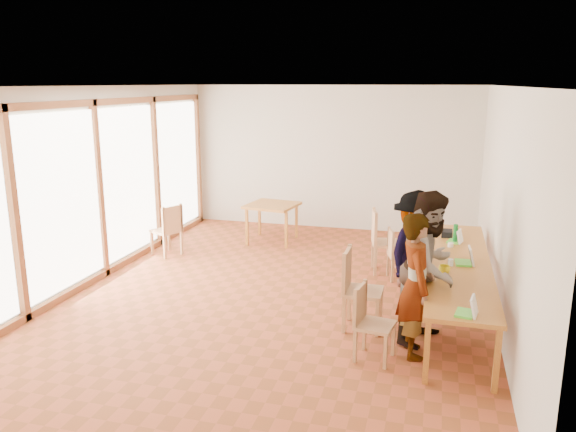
{
  "coord_description": "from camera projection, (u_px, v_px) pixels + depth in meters",
  "views": [
    {
      "loc": [
        2.16,
        -7.56,
        3.05
      ],
      "look_at": [
        0.03,
        0.32,
        1.1
      ],
      "focal_mm": 35.0,
      "sensor_mm": 36.0,
      "label": 1
    }
  ],
  "objects": [
    {
      "name": "green_bottle",
      "position": [
        455.0,
        234.0,
        8.21
      ],
      "size": [
        0.07,
        0.07,
        0.28
      ],
      "primitive_type": "cylinder",
      "color": "#116722",
      "rests_on": "communal_table"
    },
    {
      "name": "chair_empty",
      "position": [
        396.0,
        249.0,
        8.81
      ],
      "size": [
        0.47,
        0.47,
        0.43
      ],
      "rotation": [
        0.0,
        0.0,
        0.29
      ],
      "color": "tan",
      "rests_on": "ground"
    },
    {
      "name": "ceiling",
      "position": [
        280.0,
        84.0,
        7.66
      ],
      "size": [
        6.0,
        8.0,
        0.04
      ],
      "primitive_type": "cube",
      "color": "white",
      "rests_on": "wall_back"
    },
    {
      "name": "wall_right",
      "position": [
        503.0,
        205.0,
        7.25
      ],
      "size": [
        0.1,
        8.0,
        3.0
      ],
      "primitive_type": "cube",
      "color": "beige",
      "rests_on": "ground"
    },
    {
      "name": "laptop_mid",
      "position": [
        467.0,
        259.0,
        7.27
      ],
      "size": [
        0.25,
        0.29,
        0.23
      ],
      "rotation": [
        0.0,
        0.0,
        0.06
      ],
      "color": "#59DB39",
      "rests_on": "communal_table"
    },
    {
      "name": "black_pouch",
      "position": [
        447.0,
        233.0,
        8.6
      ],
      "size": [
        0.16,
        0.26,
        0.09
      ],
      "primitive_type": "cube",
      "color": "black",
      "rests_on": "communal_table"
    },
    {
      "name": "wall_back",
      "position": [
        332.0,
        158.0,
        11.77
      ],
      "size": [
        6.0,
        0.1,
        3.0
      ],
      "primitive_type": "cube",
      "color": "beige",
      "rests_on": "ground"
    },
    {
      "name": "chair_spare",
      "position": [
        169.0,
        225.0,
        9.99
      ],
      "size": [
        0.58,
        0.58,
        0.5
      ],
      "rotation": [
        0.0,
        0.0,
        2.69
      ],
      "color": "tan",
      "rests_on": "ground"
    },
    {
      "name": "laptop_near",
      "position": [
        469.0,
        310.0,
        5.67
      ],
      "size": [
        0.25,
        0.27,
        0.2
      ],
      "rotation": [
        0.0,
        0.0,
        -0.17
      ],
      "color": "#59DB39",
      "rests_on": "communal_table"
    },
    {
      "name": "side_table",
      "position": [
        272.0,
        208.0,
        10.9
      ],
      "size": [
        0.9,
        0.9,
        0.75
      ],
      "rotation": [
        0.0,
        0.0,
        -0.15
      ],
      "color": "#C0812A",
      "rests_on": "ground"
    },
    {
      "name": "wall_front",
      "position": [
        136.0,
        292.0,
        4.25
      ],
      "size": [
        6.0,
        0.1,
        3.0
      ],
      "primitive_type": "cube",
      "color": "beige",
      "rests_on": "ground"
    },
    {
      "name": "laptop_far",
      "position": [
        457.0,
        239.0,
        8.25
      ],
      "size": [
        0.25,
        0.27,
        0.2
      ],
      "rotation": [
        0.0,
        0.0,
        -0.25
      ],
      "color": "#59DB39",
      "rests_on": "communal_table"
    },
    {
      "name": "chair_near",
      "position": [
        367.0,
        314.0,
        6.26
      ],
      "size": [
        0.46,
        0.46,
        0.46
      ],
      "rotation": [
        0.0,
        0.0,
        -0.17
      ],
      "color": "tan",
      "rests_on": "ground"
    },
    {
      "name": "chair_mid",
      "position": [
        355.0,
        280.0,
        7.03
      ],
      "size": [
        0.48,
        0.48,
        0.55
      ],
      "rotation": [
        0.0,
        0.0,
        -0.0
      ],
      "color": "tan",
      "rests_on": "ground"
    },
    {
      "name": "yellow_mug",
      "position": [
        444.0,
        270.0,
        6.89
      ],
      "size": [
        0.16,
        0.16,
        0.11
      ],
      "primitive_type": "imported",
      "rotation": [
        0.0,
        0.0,
        -0.21
      ],
      "color": "yellow",
      "rests_on": "communal_table"
    },
    {
      "name": "pink_phone",
      "position": [
        456.0,
        234.0,
        8.71
      ],
      "size": [
        0.05,
        0.1,
        0.01
      ],
      "primitive_type": "cube",
      "color": "#CF4056",
      "rests_on": "communal_table"
    },
    {
      "name": "person_mid",
      "position": [
        430.0,
        268.0,
        6.61
      ],
      "size": [
        0.99,
        1.1,
        1.84
      ],
      "primitive_type": "imported",
      "rotation": [
        0.0,
        0.0,
        1.16
      ],
      "color": "gray",
      "rests_on": "ground"
    },
    {
      "name": "clear_glass",
      "position": [
        451.0,
        262.0,
        7.2
      ],
      "size": [
        0.07,
        0.07,
        0.09
      ],
      "primitive_type": "cylinder",
      "color": "silver",
      "rests_on": "communal_table"
    },
    {
      "name": "ground",
      "position": [
        280.0,
        292.0,
        8.36
      ],
      "size": [
        8.0,
        8.0,
        0.0
      ],
      "primitive_type": "plane",
      "color": "#A24727",
      "rests_on": "ground"
    },
    {
      "name": "person_far",
      "position": [
        414.0,
        253.0,
        7.45
      ],
      "size": [
        0.94,
        1.23,
        1.68
      ],
      "primitive_type": "imported",
      "rotation": [
        0.0,
        0.0,
        1.25
      ],
      "color": "gray",
      "rests_on": "ground"
    },
    {
      "name": "window_wall",
      "position": [
        98.0,
        184.0,
        8.76
      ],
      "size": [
        0.1,
        8.0,
        3.0
      ],
      "primitive_type": "cube",
      "color": "white",
      "rests_on": "ground"
    },
    {
      "name": "condiment_cup",
      "position": [
        450.0,
        245.0,
        8.03
      ],
      "size": [
        0.08,
        0.08,
        0.06
      ],
      "primitive_type": "cylinder",
      "color": "white",
      "rests_on": "communal_table"
    },
    {
      "name": "person_near",
      "position": [
        416.0,
        285.0,
        6.28
      ],
      "size": [
        0.53,
        0.68,
        1.67
      ],
      "primitive_type": "imported",
      "rotation": [
        0.0,
        0.0,
        1.81
      ],
      "color": "gray",
      "rests_on": "ground"
    },
    {
      "name": "chair_far",
      "position": [
        381.0,
        235.0,
        9.13
      ],
      "size": [
        0.57,
        0.57,
        0.55
      ],
      "rotation": [
        0.0,
        0.0,
        0.21
      ],
      "color": "tan",
      "rests_on": "ground"
    },
    {
      "name": "communal_table",
      "position": [
        459.0,
        265.0,
        7.4
      ],
      "size": [
        0.8,
        4.0,
        0.75
      ],
      "color": "#C0812A",
      "rests_on": "ground"
    }
  ]
}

